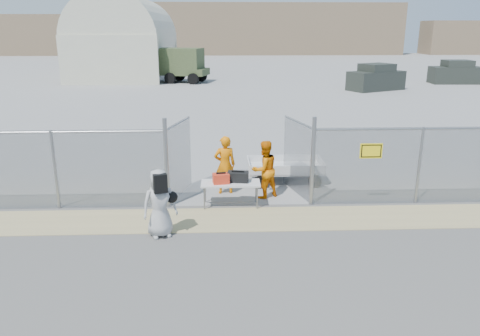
{
  "coord_description": "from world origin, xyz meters",
  "views": [
    {
      "loc": [
        -0.51,
        -10.25,
        4.79
      ],
      "look_at": [
        0.0,
        2.0,
        1.1
      ],
      "focal_mm": 35.0,
      "sensor_mm": 36.0,
      "label": 1
    }
  ],
  "objects_px": {
    "security_worker_left": "(225,165)",
    "visitor": "(160,203)",
    "utility_trailer": "(285,170)",
    "folding_table": "(231,194)",
    "security_worker_right": "(264,169)"
  },
  "relations": [
    {
      "from": "security_worker_right",
      "to": "visitor",
      "type": "relative_size",
      "value": 1.03
    },
    {
      "from": "security_worker_left",
      "to": "visitor",
      "type": "height_order",
      "value": "security_worker_left"
    },
    {
      "from": "security_worker_left",
      "to": "security_worker_right",
      "type": "xyz_separation_m",
      "value": [
        1.14,
        -0.39,
        -0.03
      ]
    },
    {
      "from": "folding_table",
      "to": "utility_trailer",
      "type": "height_order",
      "value": "utility_trailer"
    },
    {
      "from": "security_worker_left",
      "to": "security_worker_right",
      "type": "bearing_deg",
      "value": 153.71
    },
    {
      "from": "folding_table",
      "to": "security_worker_right",
      "type": "distance_m",
      "value": 1.3
    },
    {
      "from": "visitor",
      "to": "utility_trailer",
      "type": "height_order",
      "value": "visitor"
    },
    {
      "from": "security_worker_left",
      "to": "utility_trailer",
      "type": "distance_m",
      "value": 2.28
    },
    {
      "from": "security_worker_right",
      "to": "utility_trailer",
      "type": "distance_m",
      "value": 1.74
    },
    {
      "from": "folding_table",
      "to": "security_worker_right",
      "type": "xyz_separation_m",
      "value": [
        0.99,
        0.67,
        0.51
      ]
    },
    {
      "from": "security_worker_right",
      "to": "visitor",
      "type": "distance_m",
      "value": 3.72
    },
    {
      "from": "security_worker_left",
      "to": "utility_trailer",
      "type": "xyz_separation_m",
      "value": [
        1.95,
        1.07,
        -0.5
      ]
    },
    {
      "from": "folding_table",
      "to": "security_worker_left",
      "type": "bearing_deg",
      "value": 98.44
    },
    {
      "from": "security_worker_left",
      "to": "utility_trailer",
      "type": "relative_size",
      "value": 0.57
    },
    {
      "from": "security_worker_right",
      "to": "utility_trailer",
      "type": "bearing_deg",
      "value": -147.72
    }
  ]
}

